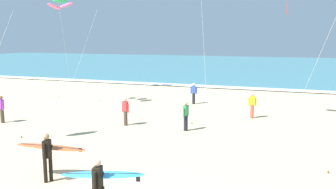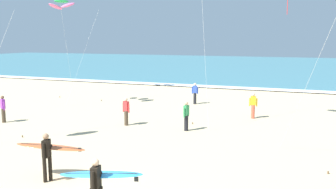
{
  "view_description": "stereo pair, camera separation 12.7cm",
  "coord_description": "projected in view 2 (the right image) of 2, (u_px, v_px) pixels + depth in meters",
  "views": [
    {
      "loc": [
        5.55,
        -7.12,
        4.93
      ],
      "look_at": [
        0.1,
        7.57,
        2.47
      ],
      "focal_mm": 38.91,
      "sensor_mm": 36.0,
      "label": 1
    },
    {
      "loc": [
        5.67,
        -7.07,
        4.93
      ],
      "look_at": [
        0.1,
        7.57,
        2.47
      ],
      "focal_mm": 38.91,
      "sensor_mm": 36.0,
      "label": 2
    }
  ],
  "objects": [
    {
      "name": "surfer_trailing",
      "position": [
        49.0,
        150.0,
        12.64
      ],
      "size": [
        2.55,
        1.23,
        1.71
      ],
      "color": "black",
      "rests_on": "ground"
    },
    {
      "name": "bystander_yellow_top",
      "position": [
        253.0,
        105.0,
        22.28
      ],
      "size": [
        0.5,
        0.22,
        1.59
      ],
      "color": "#D8593F",
      "rests_on": "ground"
    },
    {
      "name": "bystander_green_top",
      "position": [
        186.0,
        116.0,
        19.31
      ],
      "size": [
        0.25,
        0.49,
        1.59
      ],
      "color": "black",
      "rests_on": "ground"
    },
    {
      "name": "bystander_purple_top",
      "position": [
        3.0,
        109.0,
        21.21
      ],
      "size": [
        0.46,
        0.3,
        1.59
      ],
      "color": "#4C3D2D",
      "rests_on": "ground"
    },
    {
      "name": "shoreline_foam",
      "position": [
        243.0,
        88.0,
        35.24
      ],
      "size": [
        160.0,
        1.77,
        0.01
      ],
      "primitive_type": "cube",
      "color": "white",
      "rests_on": "ocean_water"
    },
    {
      "name": "bystander_blue_top",
      "position": [
        195.0,
        93.0,
        27.1
      ],
      "size": [
        0.5,
        0.22,
        1.59
      ],
      "color": "black",
      "rests_on": "ground"
    },
    {
      "name": "kite_arc_emerald_low",
      "position": [
        62.0,
        4.0,
        25.2
      ],
      "size": [
        2.53,
        3.82,
        7.51
      ],
      "color": "pink",
      "rests_on": "ground"
    },
    {
      "name": "surfer_lead",
      "position": [
        98.0,
        179.0,
        10.07
      ],
      "size": [
        2.53,
        1.15,
        1.71
      ],
      "color": "black",
      "rests_on": "ground"
    },
    {
      "name": "bystander_red_top",
      "position": [
        126.0,
        111.0,
        20.51
      ],
      "size": [
        0.48,
        0.26,
        1.59
      ],
      "color": "#4C3D2D",
      "rests_on": "ground"
    },
    {
      "name": "ocean_water",
      "position": [
        271.0,
        66.0,
        62.66
      ],
      "size": [
        160.0,
        60.0,
        0.08
      ],
      "primitive_type": "cube",
      "color": "teal",
      "rests_on": "ground"
    }
  ]
}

